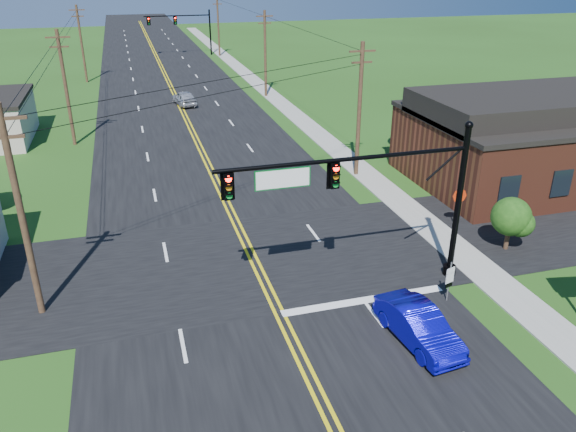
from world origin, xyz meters
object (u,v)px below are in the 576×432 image
object	(u,v)px
signal_mast_main	(368,192)
blue_car	(419,327)
route_sign	(450,279)
stop_sign	(459,200)
signal_mast_far	(182,26)

from	to	relation	value
signal_mast_main	blue_car	size ratio (longest dim) A/B	2.57
route_sign	stop_sign	world-z (taller)	stop_sign
signal_mast_main	signal_mast_far	world-z (taller)	same
blue_car	route_sign	size ratio (longest dim) A/B	2.25
signal_mast_far	route_sign	world-z (taller)	signal_mast_far
signal_mast_far	stop_sign	size ratio (longest dim) A/B	4.79
signal_mast_main	route_sign	xyz separation A→B (m)	(3.16, -2.02, -3.61)
route_sign	blue_car	bearing A→B (deg)	-158.01
stop_sign	route_sign	bearing A→B (deg)	-120.38
signal_mast_main	stop_sign	distance (m)	9.43
signal_mast_main	stop_sign	world-z (taller)	signal_mast_main
blue_car	stop_sign	world-z (taller)	stop_sign
signal_mast_main	route_sign	distance (m)	5.21
blue_car	route_sign	world-z (taller)	route_sign
signal_mast_main	signal_mast_far	xyz separation A→B (m)	(0.10, 72.00, -0.20)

